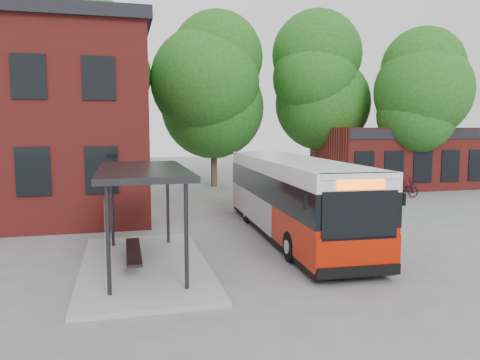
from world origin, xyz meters
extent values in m
plane|color=slate|center=(0.00, 0.00, 0.00)|extent=(100.00, 100.00, 0.00)
imported|color=black|center=(6.62, 9.02, 0.42)|extent=(1.68, 0.79, 0.85)
imported|color=black|center=(8.17, 9.44, 0.56)|extent=(1.92, 0.89, 1.11)
imported|color=navy|center=(8.38, 10.76, 0.45)|extent=(1.83, 1.14, 0.91)
imported|color=black|center=(8.19, 10.53, 0.52)|extent=(1.78, 1.11, 1.04)
imported|color=#22232B|center=(8.93, 10.92, 0.47)|extent=(1.89, 1.21, 0.94)
imported|color=black|center=(10.48, 9.09, 0.47)|extent=(1.81, 0.69, 0.94)
imported|color=#58101A|center=(11.55, 10.64, 0.52)|extent=(1.73, 0.51, 1.04)
camera|label=1|loc=(-5.02, -14.26, 3.98)|focal=35.00mm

